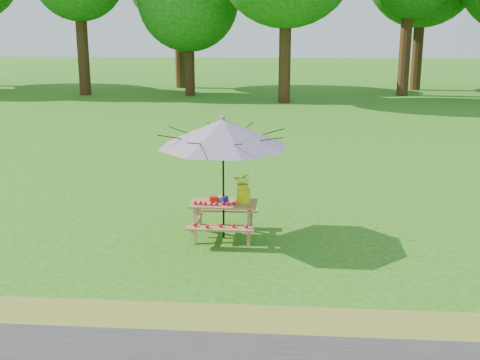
{
  "coord_description": "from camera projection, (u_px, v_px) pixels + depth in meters",
  "views": [
    {
      "loc": [
        -0.48,
        -9.87,
        3.82
      ],
      "look_at": [
        -1.3,
        0.5,
        1.1
      ],
      "focal_mm": 45.0,
      "sensor_mm": 36.0,
      "label": 1
    }
  ],
  "objects": [
    {
      "name": "patio_umbrella",
      "position": [
        223.0,
        133.0,
        10.56
      ],
      "size": [
        3.02,
        3.02,
        2.27
      ],
      "color": "black",
      "rests_on": "ground"
    },
    {
      "name": "tomatoes_row",
      "position": [
        214.0,
        203.0,
        10.71
      ],
      "size": [
        0.77,
        0.13,
        0.07
      ],
      "primitive_type": null,
      "color": "red",
      "rests_on": "picnic_table"
    },
    {
      "name": "produce_bins",
      "position": [
        220.0,
        199.0,
        10.89
      ],
      "size": [
        0.35,
        0.34,
        0.13
      ],
      "color": "#B81C0E",
      "rests_on": "picnic_table"
    },
    {
      "name": "flower_bucket",
      "position": [
        243.0,
        186.0,
        10.82
      ],
      "size": [
        0.41,
        0.38,
        0.56
      ],
      "color": "#E7E80C",
      "rests_on": "picnic_table"
    },
    {
      "name": "picnic_table",
      "position": [
        224.0,
        221.0,
        10.97
      ],
      "size": [
        1.2,
        1.32,
        0.67
      ],
      "color": "#9F7748",
      "rests_on": "ground"
    },
    {
      "name": "ground",
      "position": [
        312.0,
        250.0,
        10.45
      ],
      "size": [
        120.0,
        120.0,
        0.0
      ],
      "primitive_type": "plane",
      "color": "#266212",
      "rests_on": "ground"
    },
    {
      "name": "drygrass_strip",
      "position": [
        320.0,
        329.0,
        7.75
      ],
      "size": [
        120.0,
        1.2,
        0.01
      ],
      "primitive_type": "cube",
      "color": "olive",
      "rests_on": "ground"
    }
  ]
}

